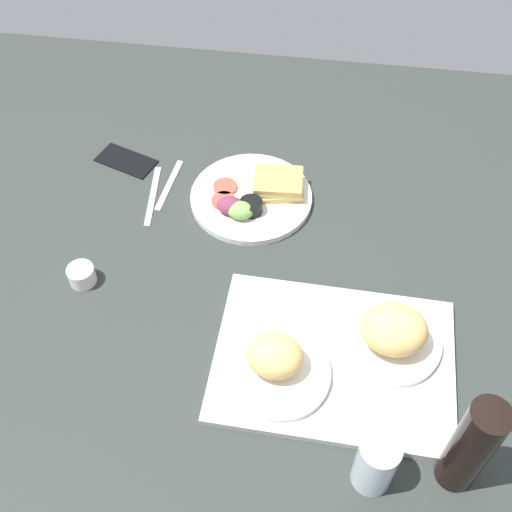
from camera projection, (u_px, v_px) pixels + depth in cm
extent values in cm
cube|color=#282D2B|center=(267.00, 262.00, 138.14)|extent=(190.00, 150.00, 3.00)
cube|color=#B2B2AD|center=(334.00, 360.00, 120.39)|extent=(45.71, 33.98, 1.60)
cylinder|color=white|center=(388.00, 340.00, 121.44)|extent=(20.07, 20.07, 1.40)
ellipsoid|color=#DBB266|center=(394.00, 329.00, 117.07)|extent=(12.52, 10.81, 8.54)
cylinder|color=white|center=(278.00, 373.00, 117.01)|extent=(19.33, 19.33, 1.40)
ellipsoid|color=#DBB266|center=(275.00, 356.00, 114.38)|extent=(10.45, 9.03, 7.13)
cylinder|color=white|center=(251.00, 197.00, 147.23)|extent=(28.13, 28.13, 1.60)
cube|color=tan|center=(277.00, 188.00, 147.13)|extent=(12.75, 11.25, 1.40)
cube|color=#B2C66B|center=(277.00, 184.00, 146.20)|extent=(11.80, 10.00, 1.00)
cube|color=tan|center=(277.00, 180.00, 145.26)|extent=(11.53, 9.65, 1.40)
cylinder|color=#D14738|center=(225.00, 187.00, 147.73)|extent=(5.60, 5.60, 0.80)
cylinder|color=#D14738|center=(224.00, 201.00, 144.90)|extent=(5.60, 5.60, 0.80)
cylinder|color=black|center=(251.00, 206.00, 142.32)|extent=(5.20, 5.20, 3.00)
cylinder|color=#EFEACC|center=(251.00, 203.00, 141.46)|extent=(4.26, 4.26, 0.60)
ellipsoid|color=#729E4C|center=(240.00, 210.00, 141.13)|extent=(6.00, 4.80, 3.60)
ellipsoid|color=#6B2D47|center=(230.00, 205.00, 142.06)|extent=(6.00, 4.80, 3.60)
cylinder|color=silver|center=(375.00, 463.00, 102.30)|extent=(6.72, 6.72, 12.58)
cylinder|color=black|center=(471.00, 447.00, 98.49)|extent=(6.40, 6.40, 23.32)
cylinder|color=silver|center=(82.00, 275.00, 131.55)|extent=(5.60, 5.60, 4.00)
cube|color=#B7B7BC|center=(169.00, 184.00, 150.68)|extent=(3.17, 17.05, 0.50)
cube|color=#B7B7BC|center=(153.00, 195.00, 148.46)|extent=(3.36, 19.04, 0.50)
cube|color=black|center=(126.00, 160.00, 155.74)|extent=(15.98, 11.60, 0.80)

